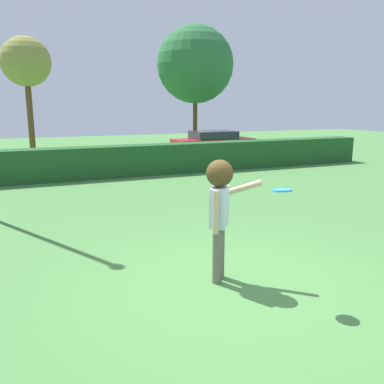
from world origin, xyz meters
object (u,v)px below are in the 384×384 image
(bare_elm_tree, at_px, (26,63))
(birch_tree, at_px, (195,65))
(frisbee, at_px, (282,190))
(parked_car_red, at_px, (213,142))
(person, at_px, (220,202))

(bare_elm_tree, bearing_deg, birch_tree, -13.57)
(frisbee, height_order, parked_car_red, frisbee)
(person, distance_m, frisbee, 0.98)
(bare_elm_tree, xyz_separation_m, birch_tree, (8.97, -2.17, 0.04))
(person, relative_size, birch_tree, 0.26)
(person, bearing_deg, frisbee, -59.25)
(person, height_order, birch_tree, birch_tree)
(frisbee, xyz_separation_m, birch_tree, (6.61, 17.96, 3.34))
(frisbee, relative_size, birch_tree, 0.04)
(person, bearing_deg, bare_elm_tree, 95.58)
(bare_elm_tree, distance_m, birch_tree, 9.23)
(bare_elm_tree, relative_size, birch_tree, 0.88)
(parked_car_red, relative_size, birch_tree, 0.60)
(parked_car_red, bearing_deg, birch_tree, 83.38)
(frisbee, relative_size, parked_car_red, 0.06)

